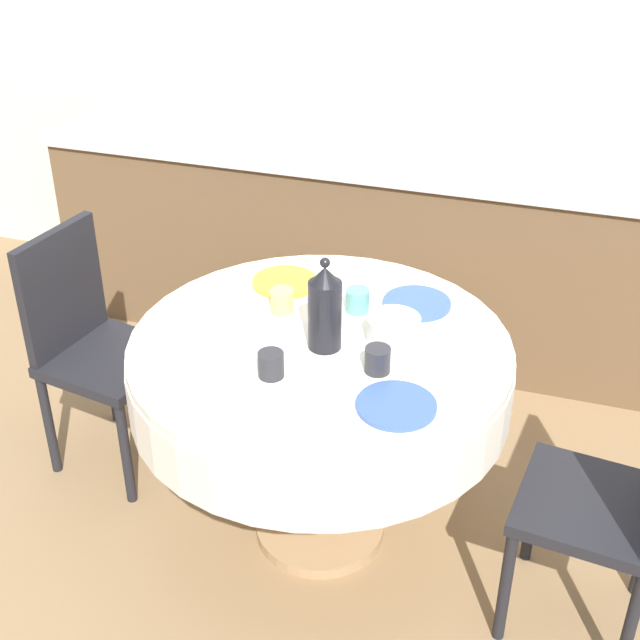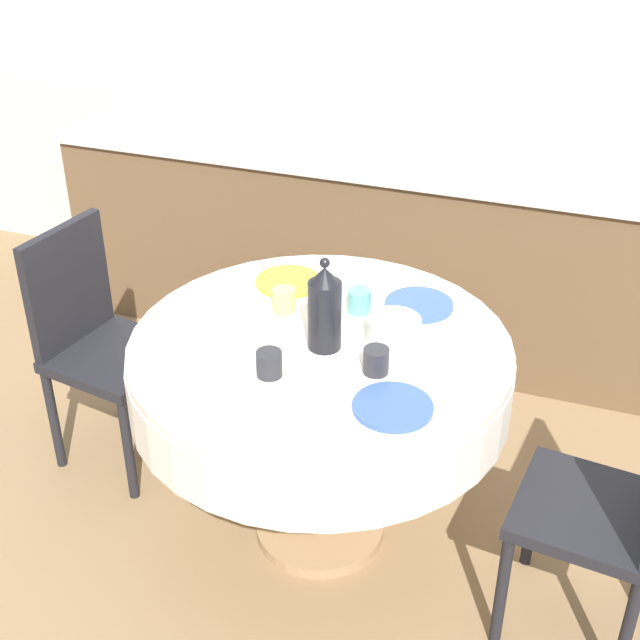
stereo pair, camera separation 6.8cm
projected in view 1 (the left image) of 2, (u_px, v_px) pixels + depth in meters
The scene contains 16 objects.
ground_plane at pixel (320, 531), 3.09m from camera, with size 12.00×12.00×0.00m, color #8E704C.
wall_back at pixel (441, 35), 3.79m from camera, with size 7.00×0.05×2.60m.
kitchen_counter at pixel (413, 248), 3.96m from camera, with size 3.24×0.64×0.90m.
dining_table at pixel (320, 378), 2.75m from camera, with size 1.18×1.18×0.78m.
chair_left at pixel (621, 496), 2.49m from camera, with size 0.44×0.44×0.92m.
chair_right at pixel (91, 339), 3.19m from camera, with size 0.46×0.46×0.92m.
plate_near_left at pixel (206, 381), 2.50m from camera, with size 0.22×0.22×0.01m, color white.
cup_near_left at pixel (271, 364), 2.52m from camera, with size 0.07×0.07×0.08m, color #28282D.
plate_near_right at pixel (396, 406), 2.40m from camera, with size 0.22×0.22×0.01m, color #3856AD.
cup_near_right at pixel (378, 360), 2.54m from camera, with size 0.07×0.07×0.08m, color #28282D.
plate_far_left at pixel (285, 282), 3.00m from camera, with size 0.22×0.22×0.01m, color yellow.
cup_far_left at pixel (282, 301), 2.83m from camera, with size 0.07×0.07×0.08m, color #DBB766.
plate_far_right at pixel (417, 303), 2.87m from camera, with size 0.22×0.22×0.01m, color #3856AD.
cup_far_right at pixel (358, 300), 2.83m from camera, with size 0.07×0.07×0.08m, color #5BA39E.
coffee_carafe at pixel (325, 309), 2.60m from camera, with size 0.10×0.10×0.30m.
fruit_bowl at pixel (393, 329), 2.68m from camera, with size 0.16×0.16×0.08m, color silver.
Camera 1 is at (0.69, -2.15, 2.23)m, focal length 50.00 mm.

